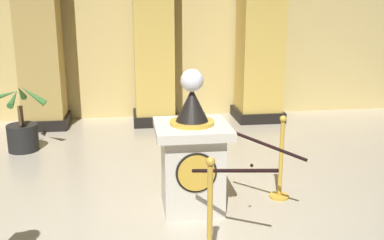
{
  "coord_description": "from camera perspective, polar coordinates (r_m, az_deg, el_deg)",
  "views": [
    {
      "loc": [
        -0.46,
        -4.38,
        2.34
      ],
      "look_at": [
        0.2,
        0.38,
        1.05
      ],
      "focal_mm": 42.22,
      "sensor_mm": 36.0,
      "label": 1
    }
  ],
  "objects": [
    {
      "name": "ground_plane",
      "position": [
        4.99,
        -1.71,
        -13.01
      ],
      "size": [
        11.3,
        11.3,
        0.0
      ],
      "primitive_type": "plane",
      "color": "#B2A893"
    },
    {
      "name": "back_wall",
      "position": [
        9.2,
        -5.17,
        13.17
      ],
      "size": [
        11.3,
        0.16,
        4.13
      ],
      "primitive_type": "cube",
      "color": "tan",
      "rests_on": "ground_plane"
    },
    {
      "name": "pedestal_clock",
      "position": [
        5.1,
        0.01,
        -4.65
      ],
      "size": [
        0.82,
        0.82,
        1.62
      ],
      "color": "beige",
      "rests_on": "ground_plane"
    },
    {
      "name": "stanchion_near",
      "position": [
        4.09,
        2.25,
        -13.81
      ],
      "size": [
        0.24,
        0.24,
        1.06
      ],
      "color": "gold",
      "rests_on": "ground_plane"
    },
    {
      "name": "stanchion_far",
      "position": [
        5.56,
        11.12,
        -6.17
      ],
      "size": [
        0.24,
        0.24,
        1.03
      ],
      "color": "gold",
      "rests_on": "ground_plane"
    },
    {
      "name": "velvet_rope",
      "position": [
        4.64,
        7.58,
        -4.69
      ],
      "size": [
        1.27,
        1.27,
        0.22
      ],
      "color": "black"
    },
    {
      "name": "column_left",
      "position": [
        8.76,
        -18.91,
        11.74
      ],
      "size": [
        0.88,
        0.88,
        3.96
      ],
      "color": "black",
      "rests_on": "ground_plane"
    },
    {
      "name": "column_right",
      "position": [
        8.98,
        8.69,
        12.41
      ],
      "size": [
        0.96,
        0.96,
        3.96
      ],
      "color": "black",
      "rests_on": "ground_plane"
    },
    {
      "name": "column_centre_rear",
      "position": [
        8.63,
        -4.96,
        12.42
      ],
      "size": [
        0.88,
        0.88,
        3.96
      ],
      "color": "black",
      "rests_on": "ground_plane"
    },
    {
      "name": "potted_palm_left",
      "position": [
        7.65,
        -20.66,
        -1.31
      ],
      "size": [
        0.88,
        0.88,
        1.08
      ],
      "color": "black",
      "rests_on": "ground_plane"
    }
  ]
}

